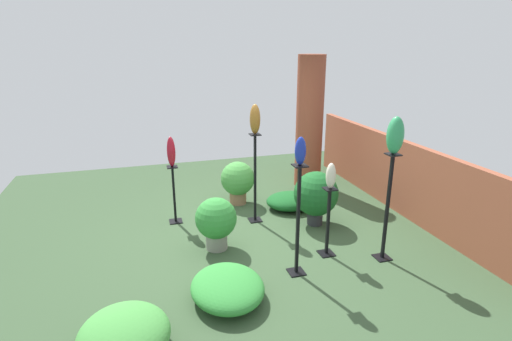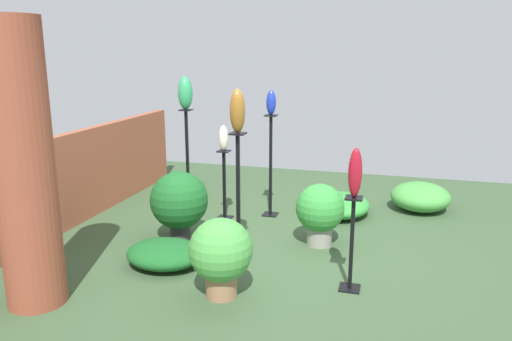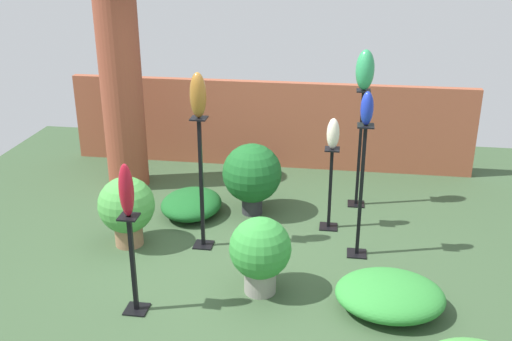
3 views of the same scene
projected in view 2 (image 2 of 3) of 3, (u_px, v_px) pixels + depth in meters
ground_plane at (273, 251)px, 5.73m from camera, size 8.00×8.00×0.00m
brick_wall_back at (63, 183)px, 6.31m from camera, size 5.60×0.12×1.22m
brick_pillar at (24, 168)px, 4.29m from camera, size 0.52×0.52×2.53m
pedestal_cobalt at (271, 170)px, 6.83m from camera, size 0.20×0.20×1.40m
pedestal_ruby at (351, 248)px, 4.73m from camera, size 0.20×0.20×0.93m
pedestal_ivory at (224, 188)px, 6.74m from camera, size 0.20×0.20×0.95m
pedestal_jade at (188, 163)px, 7.15m from camera, size 0.20×0.20×1.44m
pedestal_bronze at (238, 204)px, 5.30m from camera, size 0.20×0.20×1.42m
art_vase_cobalt at (271, 103)px, 6.61m from camera, size 0.12×0.13×0.33m
art_vase_ruby at (355, 173)px, 4.56m from camera, size 0.12×0.13×0.47m
art_vase_ivory at (224, 138)px, 6.57m from camera, size 0.14×0.12×0.34m
art_vase_jade at (185, 93)px, 6.91m from camera, size 0.21×0.20×0.46m
art_vase_bronze at (237, 111)px, 5.07m from camera, size 0.16×0.16×0.45m
potted_plant_walkway_edge at (179, 201)px, 5.93m from camera, size 0.69×0.69×0.86m
potted_plant_mid_right at (320, 211)px, 5.82m from camera, size 0.57×0.57×0.74m
potted_plant_back_center at (221, 253)px, 4.59m from camera, size 0.60×0.60×0.76m
foliage_bed_east at (340, 205)px, 6.95m from camera, size 0.96×0.81×0.29m
foliage_bed_west at (165, 254)px, 5.33m from camera, size 0.71×0.84×0.26m
foliage_bed_center at (420, 197)px, 7.16m from camera, size 0.88×0.83×0.40m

